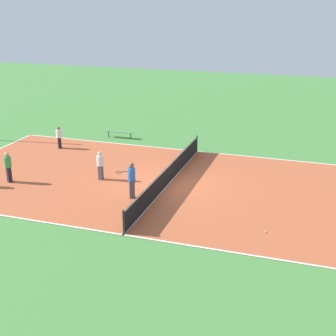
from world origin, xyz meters
name	(u,v)px	position (x,y,z in m)	size (l,w,h in m)	color
ground_plane	(168,184)	(0.00, 0.00, 0.00)	(80.00, 80.00, 0.00)	#47843D
court_surface	(168,184)	(0.00, 0.00, 0.01)	(11.79, 24.39, 0.02)	#B75633
tennis_net	(168,174)	(0.00, 0.00, 0.55)	(11.59, 0.10, 1.04)	black
bench	(119,132)	(7.20, 5.89, 0.39)	(0.36, 1.97, 0.45)	#4C8C4C
player_far_white	(100,164)	(-0.46, 3.59, 0.89)	(0.37, 0.37, 1.54)	#4C4C51
player_near_blue	(131,178)	(-2.23, 1.10, 1.05)	(0.78, 0.96, 1.78)	#4C4C51
player_far_green	(8,165)	(-2.28, 7.97, 0.94)	(0.49, 0.49, 1.62)	black
player_near_white	(59,136)	(3.76, 8.55, 0.81)	(0.51, 0.51, 1.41)	black
tennis_ball_near_net	(265,232)	(-3.88, -5.46, 0.06)	(0.07, 0.07, 0.07)	#CCE033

